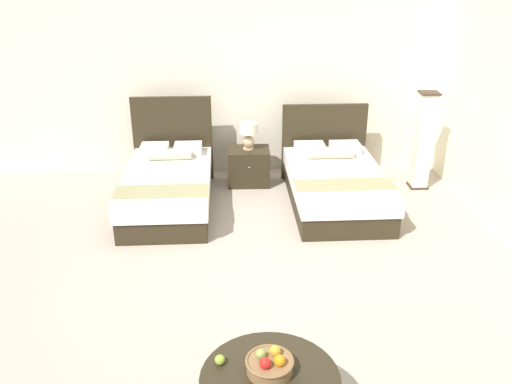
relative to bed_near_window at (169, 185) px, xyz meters
The scene contains 9 objects.
ground_plane 2.22m from the bed_near_window, 59.78° to the right, with size 9.47×10.08×0.02m, color #AC9C8C.
wall_back 2.04m from the bed_near_window, 50.52° to the left, with size 9.47×0.12×2.74m, color #EEE3CA.
bed_near_window is the anchor object (origin of this frame).
bed_near_corner 2.21m from the bed_near_window, ahead, with size 1.26×2.06×1.13m.
nightstand 1.30m from the bed_near_window, 33.99° to the left, with size 0.60×0.50×0.52m.
table_lamp 1.39m from the bed_near_window, 34.71° to the left, with size 0.26×0.26×0.39m.
fruit_bowl 3.87m from the bed_near_window, 73.30° to the right, with size 0.33×0.33×0.16m.
loose_apple 3.70m from the bed_near_window, 77.99° to the right, with size 0.07×0.07×0.07m.
floor_lamp_corner 3.57m from the bed_near_window, ahead, with size 0.25×0.25×1.39m.
Camera 1 is at (-0.20, -4.60, 3.04)m, focal length 37.33 mm.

